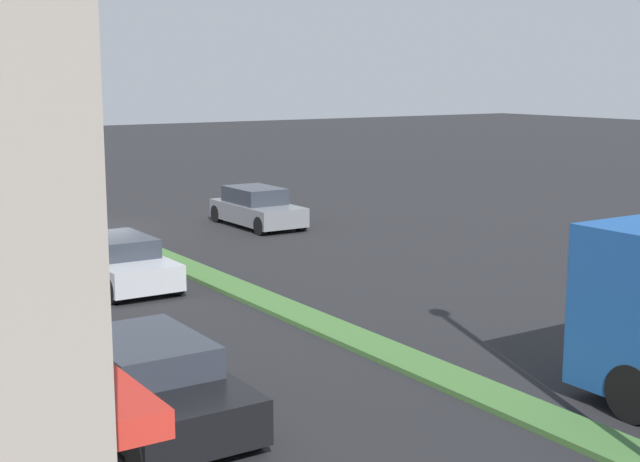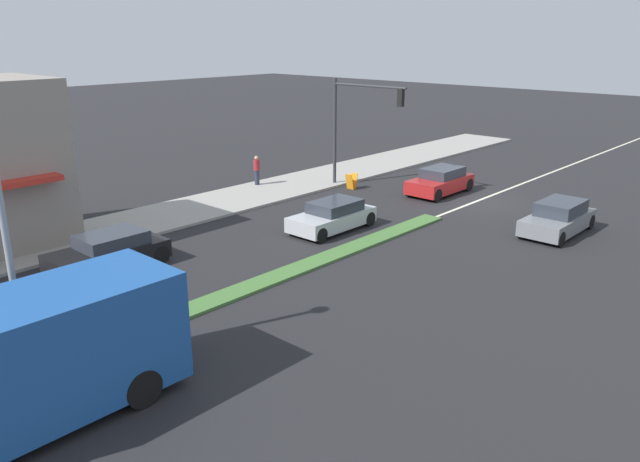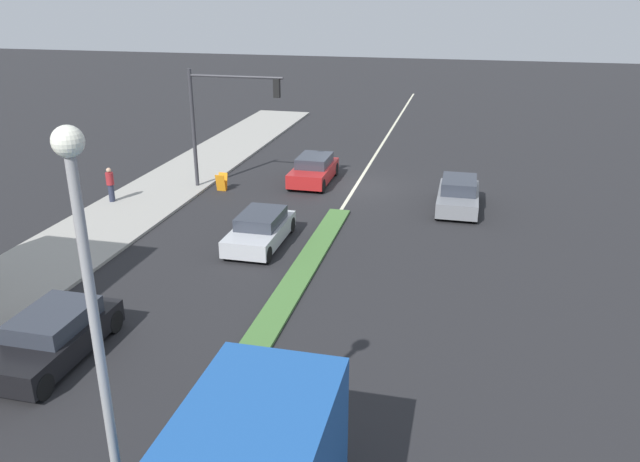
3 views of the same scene
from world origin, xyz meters
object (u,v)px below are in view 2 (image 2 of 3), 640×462
delivery_truck (16,367)px  suv_grey (558,218)px  hatchback_red (440,181)px  traffic_signal_main (356,115)px  sedan_silver (333,216)px  suv_black (109,252)px  pedestrian (257,170)px  warning_aframe_sign (351,181)px

delivery_truck → suv_grey: (-2.80, -20.80, -0.83)m
delivery_truck → hatchback_red: (4.40, -23.26, -0.82)m
traffic_signal_main → delivery_truck: 22.79m
delivery_truck → suv_grey: delivery_truck is taller
delivery_truck → suv_grey: bearing=-97.7°
sedan_silver → suv_black: size_ratio=0.97×
traffic_signal_main → hatchback_red: 5.54m
hatchback_red → sedan_silver: bearing=90.0°
pedestrian → sedan_silver: size_ratio=0.40×
traffic_signal_main → sedan_silver: 8.09m
delivery_truck → traffic_signal_main: bearing=-68.4°
traffic_signal_main → delivery_truck: traffic_signal_main is taller
warning_aframe_sign → delivery_truck: size_ratio=0.11×
suv_grey → delivery_truck: bearing=82.3°
delivery_truck → sedan_silver: 15.48m
warning_aframe_sign → suv_grey: size_ratio=0.21×
traffic_signal_main → hatchback_red: bearing=-150.9°
pedestrian → sedan_silver: (-8.10, 3.04, -0.34)m
sedan_silver → suv_black: (2.80, 8.74, 0.03)m
warning_aframe_sign → suv_grey: 11.20m
delivery_truck → suv_black: delivery_truck is taller
pedestrian → delivery_truck: 21.80m
traffic_signal_main → suv_grey: bearing=178.6°
pedestrian → delivery_truck: bearing=125.0°
traffic_signal_main → pedestrian: traffic_signal_main is taller
pedestrian → traffic_signal_main: bearing=-142.4°
pedestrian → suv_black: size_ratio=0.39×
traffic_signal_main → hatchback_red: traffic_signal_main is taller
suv_black → sedan_silver: bearing=-107.8°
warning_aframe_sign → suv_grey: suv_grey is taller
traffic_signal_main → suv_black: (-1.12, 15.00, -3.27)m
pedestrian → suv_grey: size_ratio=0.40×
warning_aframe_sign → suv_grey: bearing=179.6°
suv_black → delivery_truck: bearing=139.8°
traffic_signal_main → pedestrian: 6.05m
warning_aframe_sign → hatchback_red: (-4.00, -2.37, 0.22)m
pedestrian → hatchback_red: size_ratio=0.40×
pedestrian → hatchback_red: (-8.10, -5.40, -0.30)m
pedestrian → sedan_silver: 8.66m
warning_aframe_sign → suv_black: bearing=94.6°
delivery_truck → sedan_silver: delivery_truck is taller
suv_grey → hatchback_red: (7.20, -2.45, 0.01)m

